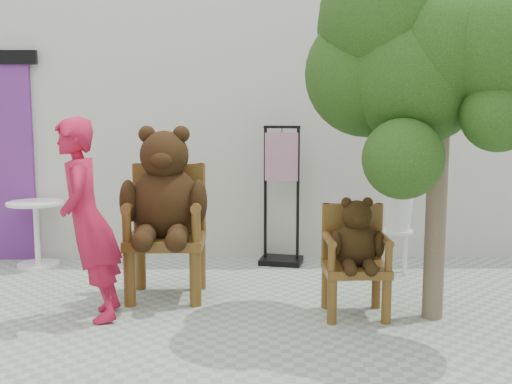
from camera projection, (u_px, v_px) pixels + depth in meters
ground_plane at (248, 345)px, 4.29m from camera, size 60.00×60.00×0.00m
back_wall at (249, 126)px, 7.16m from camera, size 9.00×1.00×3.00m
chair_big at (165, 203)px, 5.31m from camera, size 0.76×0.81×1.54m
chair_small at (356, 247)px, 4.86m from camera, size 0.51×0.53×0.98m
person at (88, 221)px, 4.73m from camera, size 0.48×0.64×1.61m
cafe_table at (37, 226)px, 6.45m from camera, size 0.60×0.60×0.70m
display_stand at (281, 211)px, 6.54m from camera, size 0.52×0.44×1.51m
stool_bucket at (398, 212)px, 6.13m from camera, size 0.32×0.32×1.45m
tree at (421, 49)px, 4.47m from camera, size 1.97×1.79×3.03m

